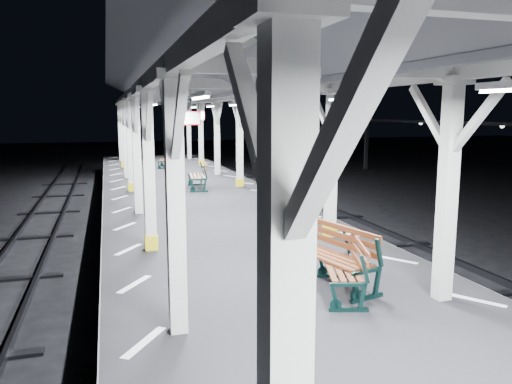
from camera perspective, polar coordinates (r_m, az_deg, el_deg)
name	(u,v)px	position (r m, az deg, el deg)	size (l,w,h in m)	color
ground	(274,324)	(9.41, 2.12, -14.80)	(120.00, 120.00, 0.00)	black
platform	(275,298)	(9.22, 2.14, -11.96)	(6.00, 50.00, 1.00)	black
hazard_stripes_left	(135,284)	(8.62, -13.71, -10.19)	(1.00, 48.00, 0.01)	silver
hazard_stripes_right	(395,259)	(10.08, 15.58, -7.42)	(1.00, 48.00, 0.01)	silver
track_right	(499,292)	(11.87, 26.04, -10.19)	(2.20, 60.00, 0.16)	#2D2D33
canopy	(276,67)	(8.62, 2.34, 14.05)	(5.40, 49.00, 4.65)	silver
bench_near	(347,265)	(7.99, 10.33, -8.24)	(1.01, 1.66, 0.85)	black
bench_mid	(336,254)	(8.40, 9.10, -6.97)	(1.06, 1.85, 0.95)	black
bench_far	(200,175)	(18.60, -6.42, 1.93)	(0.85, 1.82, 0.95)	black
bench_extra	(166,159)	(26.01, -10.29, 3.68)	(0.81, 1.54, 0.79)	black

